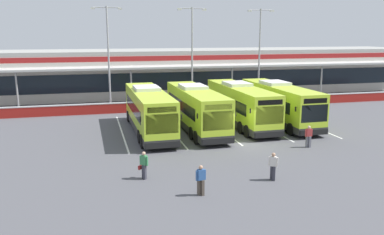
{
  "coord_description": "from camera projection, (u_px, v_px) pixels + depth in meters",
  "views": [
    {
      "loc": [
        -10.7,
        -27.41,
        8.23
      ],
      "look_at": [
        -3.02,
        3.0,
        1.6
      ],
      "focal_mm": 37.54,
      "sensor_mm": 36.0,
      "label": 1
    }
  ],
  "objects": [
    {
      "name": "ground_plane",
      "position": [
        240.0,
        144.0,
        30.27
      ],
      "size": [
        200.0,
        200.0,
        0.0
      ],
      "primitive_type": "plane",
      "color": "#4C4C51"
    },
    {
      "name": "terminal_building",
      "position": [
        171.0,
        72.0,
        55.17
      ],
      "size": [
        70.0,
        13.0,
        6.0
      ],
      "color": "beige",
      "rests_on": "ground"
    },
    {
      "name": "red_barrier_wall",
      "position": [
        193.0,
        104.0,
        43.91
      ],
      "size": [
        60.0,
        0.4,
        1.1
      ],
      "color": "maroon",
      "rests_on": "ground"
    },
    {
      "name": "coach_bus_leftmost",
      "position": [
        149.0,
        112.0,
        33.52
      ],
      "size": [
        3.0,
        12.18,
        3.78
      ],
      "color": "#B7DB2D",
      "rests_on": "ground"
    },
    {
      "name": "coach_bus_left_centre",
      "position": [
        196.0,
        109.0,
        34.53
      ],
      "size": [
        3.0,
        12.18,
        3.78
      ],
      "color": "#B7DB2D",
      "rests_on": "ground"
    },
    {
      "name": "coach_bus_centre",
      "position": [
        240.0,
        105.0,
        36.42
      ],
      "size": [
        3.0,
        12.18,
        3.78
      ],
      "color": "#B7DB2D",
      "rests_on": "ground"
    },
    {
      "name": "coach_bus_right_centre",
      "position": [
        279.0,
        104.0,
        37.12
      ],
      "size": [
        3.0,
        12.18,
        3.78
      ],
      "color": "#B7DB2D",
      "rests_on": "ground"
    },
    {
      "name": "bay_stripe_far_west",
      "position": [
        122.0,
        132.0,
        33.95
      ],
      "size": [
        0.14,
        13.0,
        0.01
      ],
      "primitive_type": "cube",
      "color": "silver",
      "rests_on": "ground"
    },
    {
      "name": "bay_stripe_west",
      "position": [
        171.0,
        129.0,
        34.96
      ],
      "size": [
        0.14,
        13.0,
        0.01
      ],
      "primitive_type": "cube",
      "color": "silver",
      "rests_on": "ground"
    },
    {
      "name": "bay_stripe_mid_west",
      "position": [
        216.0,
        126.0,
        35.96
      ],
      "size": [
        0.14,
        13.0,
        0.01
      ],
      "primitive_type": "cube",
      "color": "silver",
      "rests_on": "ground"
    },
    {
      "name": "bay_stripe_centre",
      "position": [
        260.0,
        124.0,
        36.97
      ],
      "size": [
        0.14,
        13.0,
        0.01
      ],
      "primitive_type": "cube",
      "color": "silver",
      "rests_on": "ground"
    },
    {
      "name": "bay_stripe_mid_east",
      "position": [
        301.0,
        122.0,
        37.97
      ],
      "size": [
        0.14,
        13.0,
        0.01
      ],
      "primitive_type": "cube",
      "color": "silver",
      "rests_on": "ground"
    },
    {
      "name": "pedestrian_with_handbag",
      "position": [
        144.0,
        164.0,
        22.93
      ],
      "size": [
        0.57,
        0.57,
        1.62
      ],
      "color": "#33333D",
      "rests_on": "ground"
    },
    {
      "name": "pedestrian_in_dark_coat",
      "position": [
        273.0,
        165.0,
        22.71
      ],
      "size": [
        0.5,
        0.41,
        1.62
      ],
      "color": "#33333D",
      "rests_on": "ground"
    },
    {
      "name": "pedestrian_child",
      "position": [
        309.0,
        136.0,
        29.27
      ],
      "size": [
        0.54,
        0.32,
        1.62
      ],
      "color": "slate",
      "rests_on": "ground"
    },
    {
      "name": "pedestrian_near_bin",
      "position": [
        201.0,
        179.0,
        20.58
      ],
      "size": [
        0.54,
        0.29,
        1.62
      ],
      "color": "#4C4238",
      "rests_on": "ground"
    },
    {
      "name": "lamp_post_west",
      "position": [
        108.0,
        51.0,
        43.0
      ],
      "size": [
        3.24,
        0.28,
        11.0
      ],
      "color": "#9E9EA3",
      "rests_on": "ground"
    },
    {
      "name": "lamp_post_centre",
      "position": [
        192.0,
        51.0,
        44.73
      ],
      "size": [
        3.24,
        0.28,
        11.0
      ],
      "color": "#9E9EA3",
      "rests_on": "ground"
    },
    {
      "name": "lamp_post_east",
      "position": [
        260.0,
        50.0,
        47.61
      ],
      "size": [
        3.24,
        0.28,
        11.0
      ],
      "color": "#9E9EA3",
      "rests_on": "ground"
    }
  ]
}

